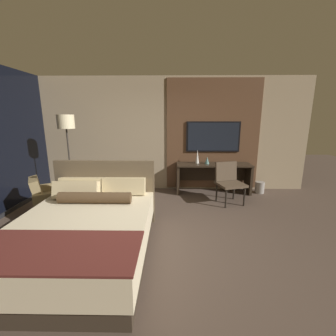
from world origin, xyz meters
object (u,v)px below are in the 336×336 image
object	(u,v)px
desk	(213,173)
waste_bin	(260,187)
tv	(213,137)
bed	(85,232)
desk_chair	(229,179)
vase_tall	(197,157)
floor_lamp	(66,129)
armchair_by_window	(53,202)
vase_short	(207,160)

from	to	relation	value
desk	waste_bin	world-z (taller)	desk
tv	waste_bin	bearing A→B (deg)	-12.70
bed	desk_chair	distance (m)	3.13
desk	waste_bin	distance (m)	1.21
waste_bin	vase_tall	bearing A→B (deg)	177.06
floor_lamp	waste_bin	world-z (taller)	floor_lamp
bed	floor_lamp	xyz separation A→B (m)	(-1.00, 1.89, 1.26)
bed	vase_tall	bearing A→B (deg)	56.21
armchair_by_window	vase_short	distance (m)	3.46
tv	bed	bearing A→B (deg)	-127.43
tv	floor_lamp	world-z (taller)	floor_lamp
bed	waste_bin	size ratio (longest dim) A/B	7.91
desk	vase_tall	bearing A→B (deg)	175.56
tv	desk_chair	size ratio (longest dim) A/B	1.50
desk_chair	vase_short	bearing A→B (deg)	105.64
desk	floor_lamp	bearing A→B (deg)	-166.62
desk	armchair_by_window	distance (m)	3.59
desk	vase_short	world-z (taller)	vase_short
vase_short	armchair_by_window	bearing A→B (deg)	-157.02
armchair_by_window	vase_tall	size ratio (longest dim) A/B	2.92
tv	armchair_by_window	world-z (taller)	tv
bed	desk_chair	bearing A→B (deg)	39.57
desk	desk_chair	xyz separation A→B (m)	(0.22, -0.66, 0.02)
armchair_by_window	vase_tall	world-z (taller)	vase_tall
waste_bin	bed	bearing A→B (deg)	-142.18
armchair_by_window	vase_short	bearing A→B (deg)	-98.63
floor_lamp	vase_short	bearing A→B (deg)	13.41
desk	waste_bin	size ratio (longest dim) A/B	6.41
desk	armchair_by_window	size ratio (longest dim) A/B	1.84
floor_lamp	vase_short	distance (m)	3.20
tv	vase_tall	distance (m)	0.64
bed	desk	bearing A→B (deg)	50.42
waste_bin	vase_short	bearing A→B (deg)	179.51
vase_tall	bed	bearing A→B (deg)	-123.79
bed	vase_short	distance (m)	3.34
tv	vase_short	bearing A→B (deg)	-123.45
desk_chair	armchair_by_window	world-z (taller)	desk_chair
floor_lamp	armchair_by_window	bearing A→B (deg)	-101.27
vase_tall	waste_bin	xyz separation A→B (m)	(1.56, -0.08, -0.76)
tv	vase_short	world-z (taller)	tv
desk_chair	vase_tall	distance (m)	1.00
desk	vase_tall	distance (m)	0.56
vase_short	desk_chair	bearing A→B (deg)	-58.22
desk	tv	size ratio (longest dim) A/B	1.36
waste_bin	tv	bearing A→B (deg)	167.30
floor_lamp	tv	bearing A→B (deg)	16.94
bed	armchair_by_window	world-z (taller)	bed
floor_lamp	waste_bin	distance (m)	4.64
armchair_by_window	vase_tall	xyz separation A→B (m)	(2.91, 1.40, 0.64)
vase_short	waste_bin	xyz separation A→B (m)	(1.32, -0.01, -0.68)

